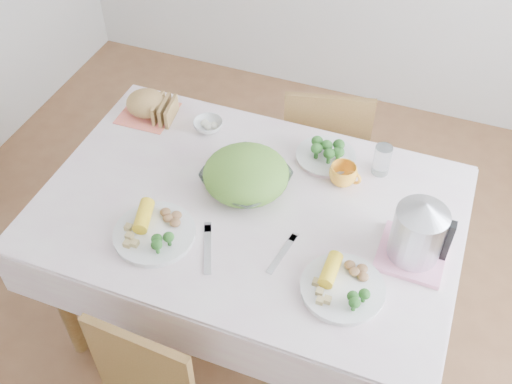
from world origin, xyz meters
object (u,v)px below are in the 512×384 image
(chair_far, at_px, (325,143))
(electric_kettle, at_px, (418,232))
(salad_bowl, at_px, (246,180))
(dinner_plate_right, at_px, (343,289))
(dining_table, at_px, (250,270))
(dinner_plate_left, at_px, (155,234))
(yellow_mug, at_px, (343,175))

(chair_far, relative_size, electric_kettle, 3.64)
(chair_far, xyz_separation_m, salad_bowl, (-0.13, -0.67, 0.33))
(chair_far, height_order, salad_bowl, chair_far)
(dinner_plate_right, bearing_deg, salad_bowl, 144.70)
(dining_table, bearing_deg, electric_kettle, -1.76)
(chair_far, distance_m, dinner_plate_left, 1.11)
(dinner_plate_left, distance_m, dinner_plate_right, 0.66)
(dinner_plate_left, relative_size, dinner_plate_right, 1.05)
(salad_bowl, relative_size, dinner_plate_right, 1.10)
(salad_bowl, xyz_separation_m, electric_kettle, (0.63, -0.10, 0.08))
(chair_far, bearing_deg, yellow_mug, 97.04)
(dinner_plate_left, height_order, yellow_mug, yellow_mug)
(dining_table, bearing_deg, yellow_mug, 39.37)
(salad_bowl, distance_m, electric_kettle, 0.65)
(dinner_plate_left, bearing_deg, yellow_mug, 42.03)
(dinner_plate_left, xyz_separation_m, electric_kettle, (0.84, 0.23, 0.11))
(salad_bowl, relative_size, dinner_plate_left, 1.05)
(chair_far, height_order, dinner_plate_left, chair_far)
(chair_far, relative_size, yellow_mug, 8.35)
(dinner_plate_left, height_order, dinner_plate_right, same)
(dining_table, relative_size, salad_bowl, 4.70)
(dining_table, relative_size, dinner_plate_right, 5.16)
(salad_bowl, height_order, dinner_plate_right, salad_bowl)
(dinner_plate_left, relative_size, yellow_mug, 2.73)
(chair_far, bearing_deg, electric_kettle, 109.66)
(dining_table, xyz_separation_m, chair_far, (0.09, 0.76, 0.09))
(chair_far, bearing_deg, salad_bowl, 65.71)
(dining_table, height_order, dinner_plate_left, dinner_plate_left)
(yellow_mug, bearing_deg, dinner_plate_left, -137.97)
(electric_kettle, bearing_deg, salad_bowl, -165.31)
(salad_bowl, xyz_separation_m, yellow_mug, (0.33, 0.15, 0.00))
(salad_bowl, relative_size, electric_kettle, 1.25)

